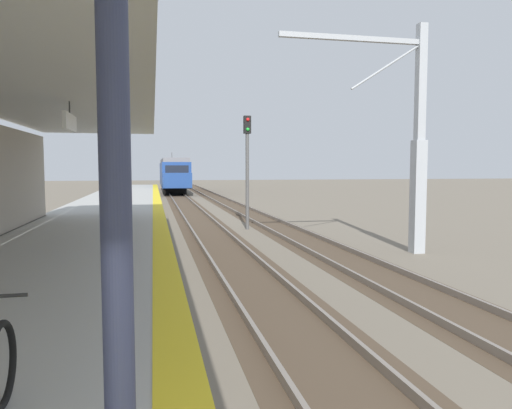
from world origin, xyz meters
TOP-DOWN VIEW (x-y plane):
  - station_platform at (-2.50, 16.00)m, footprint 5.00×80.00m
  - track_pair_nearest_platform at (1.90, 20.00)m, footprint 2.34×120.00m
  - track_pair_middle at (5.30, 20.00)m, footprint 2.34×120.00m
  - approaching_train at (1.90, 56.73)m, footprint 2.93×19.60m
  - rail_signal_post at (3.77, 20.68)m, footprint 0.32×0.34m
  - catenary_pylon_far_side at (7.84, 13.44)m, footprint 5.00×0.40m

SIDE VIEW (x-z plane):
  - track_pair_nearest_platform at x=1.90m, z-range -0.03..0.13m
  - track_pair_middle at x=5.30m, z-range -0.03..0.13m
  - station_platform at x=-2.50m, z-range 0.00..0.90m
  - approaching_train at x=1.90m, z-range -0.20..4.56m
  - rail_signal_post at x=3.77m, z-range 0.59..5.79m
  - catenary_pylon_far_side at x=7.84m, z-range -0.15..7.35m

